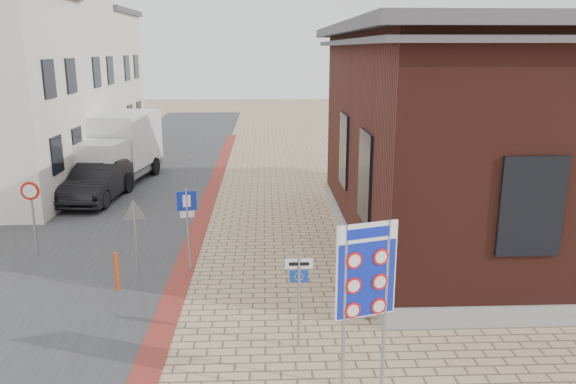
{
  "coord_description": "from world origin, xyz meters",
  "views": [
    {
      "loc": [
        0.33,
        -10.28,
        6.07
      ],
      "look_at": [
        0.97,
        4.8,
        2.2
      ],
      "focal_mm": 35.0,
      "sensor_mm": 36.0,
      "label": 1
    }
  ],
  "objects_px": {
    "sedan": "(98,181)",
    "border_sign": "(366,274)",
    "box_truck": "(117,148)",
    "bollard": "(117,272)",
    "parking_sign": "(187,216)",
    "essen_sign": "(299,287)"
  },
  "relations": [
    {
      "from": "border_sign",
      "to": "essen_sign",
      "type": "distance_m",
      "value": 2.31
    },
    {
      "from": "border_sign",
      "to": "essen_sign",
      "type": "height_order",
      "value": "border_sign"
    },
    {
      "from": "sedan",
      "to": "box_truck",
      "type": "relative_size",
      "value": 0.77
    },
    {
      "from": "box_truck",
      "to": "parking_sign",
      "type": "bearing_deg",
      "value": -58.76
    },
    {
      "from": "box_truck",
      "to": "border_sign",
      "type": "relative_size",
      "value": 1.91
    },
    {
      "from": "border_sign",
      "to": "bollard",
      "type": "xyz_separation_m",
      "value": [
        -5.53,
        4.81,
        -1.86
      ]
    },
    {
      "from": "box_truck",
      "to": "sedan",
      "type": "bearing_deg",
      "value": -81.98
    },
    {
      "from": "sedan",
      "to": "bollard",
      "type": "distance_m",
      "value": 9.56
    },
    {
      "from": "sedan",
      "to": "border_sign",
      "type": "distance_m",
      "value": 16.38
    },
    {
      "from": "essen_sign",
      "to": "parking_sign",
      "type": "bearing_deg",
      "value": 123.96
    },
    {
      "from": "border_sign",
      "to": "essen_sign",
      "type": "relative_size",
      "value": 1.57
    },
    {
      "from": "sedan",
      "to": "bollard",
      "type": "height_order",
      "value": "sedan"
    },
    {
      "from": "sedan",
      "to": "border_sign",
      "type": "bearing_deg",
      "value": -53.74
    },
    {
      "from": "parking_sign",
      "to": "bollard",
      "type": "xyz_separation_m",
      "value": [
        -1.7,
        -1.19,
        -1.11
      ]
    },
    {
      "from": "box_truck",
      "to": "border_sign",
      "type": "height_order",
      "value": "border_sign"
    },
    {
      "from": "bollard",
      "to": "parking_sign",
      "type": "bearing_deg",
      "value": 34.91
    },
    {
      "from": "sedan",
      "to": "parking_sign",
      "type": "height_order",
      "value": "parking_sign"
    },
    {
      "from": "essen_sign",
      "to": "bollard",
      "type": "height_order",
      "value": "essen_sign"
    },
    {
      "from": "parking_sign",
      "to": "bollard",
      "type": "height_order",
      "value": "parking_sign"
    },
    {
      "from": "parking_sign",
      "to": "box_truck",
      "type": "bearing_deg",
      "value": 101.69
    },
    {
      "from": "box_truck",
      "to": "parking_sign",
      "type": "distance_m",
      "value": 12.09
    },
    {
      "from": "box_truck",
      "to": "bollard",
      "type": "height_order",
      "value": "box_truck"
    }
  ]
}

